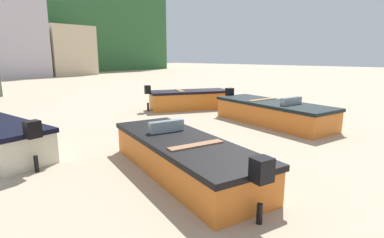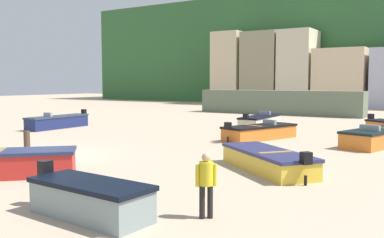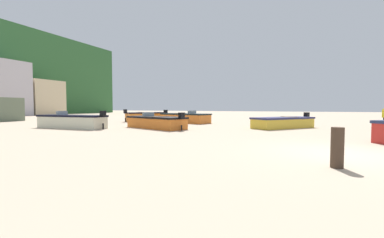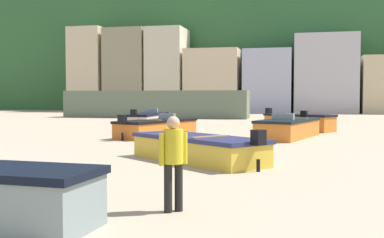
# 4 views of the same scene
# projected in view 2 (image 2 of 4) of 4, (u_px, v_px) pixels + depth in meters

# --- Properties ---
(ground_plane) EXTENTS (160.00, 160.00, 0.00)m
(ground_plane) POSITION_uv_depth(u_px,v_px,m) (47.00, 157.00, 19.16)
(ground_plane) COLOR tan
(headland_hill) EXTENTS (90.00, 32.00, 17.16)m
(headland_hill) POSITION_uv_depth(u_px,v_px,m) (359.00, 52.00, 74.01)
(headland_hill) COLOR #2F6032
(headland_hill) RESTS_ON ground
(harbor_pier) EXTENTS (17.11, 2.40, 2.48)m
(harbor_pier) POSITION_uv_depth(u_px,v_px,m) (279.00, 102.00, 44.66)
(harbor_pier) COLOR #616E57
(harbor_pier) RESTS_ON ground
(townhouse_far_left) EXTENTS (4.42, 6.72, 10.88)m
(townhouse_far_left) POSITION_uv_depth(u_px,v_px,m) (233.00, 69.00, 66.45)
(townhouse_far_left) COLOR beige
(townhouse_far_left) RESTS_ON ground
(townhouse_left) EXTENTS (5.31, 6.00, 10.59)m
(townhouse_left) POSITION_uv_depth(u_px,v_px,m) (264.00, 69.00, 63.32)
(townhouse_left) COLOR gray
(townhouse_left) RESTS_ON ground
(townhouse_centre_left) EXTENTS (4.57, 5.48, 10.56)m
(townhouse_centre_left) POSITION_uv_depth(u_px,v_px,m) (298.00, 68.00, 60.33)
(townhouse_centre_left) COLOR beige
(townhouse_centre_left) RESTS_ON ground
(townhouse_centre) EXTENTS (6.63, 6.13, 7.75)m
(townhouse_centre) POSITION_uv_depth(u_px,v_px,m) (342.00, 78.00, 57.56)
(townhouse_centre) COLOR beige
(townhouse_centre) RESTS_ON ground
(boat_red_0) EXTENTS (4.04, 3.94, 1.26)m
(boat_red_0) POSITION_uv_depth(u_px,v_px,m) (15.00, 163.00, 15.14)
(boat_red_0) COLOR red
(boat_red_0) RESTS_ON ground
(boat_grey_1) EXTENTS (3.64, 1.52, 1.22)m
(boat_grey_1) POSITION_uv_depth(u_px,v_px,m) (90.00, 199.00, 10.55)
(boat_grey_1) COLOR gray
(boat_grey_1) RESTS_ON ground
(boat_orange_2) EXTENTS (3.12, 5.20, 1.15)m
(boat_orange_2) POSITION_uv_depth(u_px,v_px,m) (260.00, 132.00, 25.06)
(boat_orange_2) COLOR orange
(boat_orange_2) RESTS_ON ground
(boat_navy_5) EXTENTS (1.46, 5.35, 1.24)m
(boat_navy_5) POSITION_uv_depth(u_px,v_px,m) (58.00, 122.00, 31.04)
(boat_navy_5) COLOR navy
(boat_navy_5) RESTS_ON ground
(boat_orange_6) EXTENTS (3.05, 5.36, 1.21)m
(boat_orange_6) POSITION_uv_depth(u_px,v_px,m) (377.00, 137.00, 22.34)
(boat_orange_6) COLOR orange
(boat_orange_6) RESTS_ON ground
(boat_cream_7) EXTENTS (1.68, 5.60, 1.25)m
(boat_cream_7) POSITION_uv_depth(u_px,v_px,m) (260.00, 122.00, 30.91)
(boat_cream_7) COLOR beige
(boat_cream_7) RESTS_ON ground
(boat_yellow_8) EXTENTS (4.74, 4.24, 1.09)m
(boat_yellow_8) POSITION_uv_depth(u_px,v_px,m) (267.00, 160.00, 16.14)
(boat_yellow_8) COLOR gold
(boat_yellow_8) RESTS_ON ground
(mooring_post_mid_beach) EXTENTS (0.29, 0.29, 0.99)m
(mooring_post_mid_beach) POSITION_uv_depth(u_px,v_px,m) (27.00, 141.00, 20.67)
(mooring_post_mid_beach) COLOR #453327
(mooring_post_mid_beach) RESTS_ON ground
(beach_walker_distant) EXTENTS (0.48, 0.48, 1.62)m
(beach_walker_distant) POSITION_uv_depth(u_px,v_px,m) (206.00, 180.00, 10.42)
(beach_walker_distant) COLOR black
(beach_walker_distant) RESTS_ON ground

